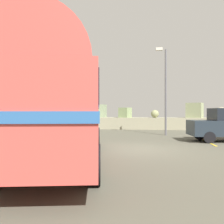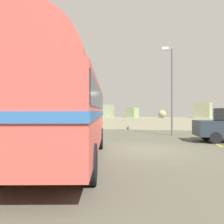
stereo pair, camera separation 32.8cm
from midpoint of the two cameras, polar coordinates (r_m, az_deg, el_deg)
The scene contains 4 objects.
ground at distance 10.76m, azimuth 8.00°, elevation -8.93°, with size 32.00×26.00×0.02m.
breakwater at distance 22.43m, azimuth 9.83°, elevation -2.32°, with size 31.36×2.11×2.46m.
vintage_coach at distance 8.18m, azimuth -10.34°, elevation 2.50°, with size 3.98×8.88×3.70m.
lamp_post at distance 16.96m, azimuth 14.61°, elevation 6.00°, with size 0.78×0.70×6.04m.
Camera 2 is at (0.54, -10.59, 1.73)m, focal length 37.96 mm.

